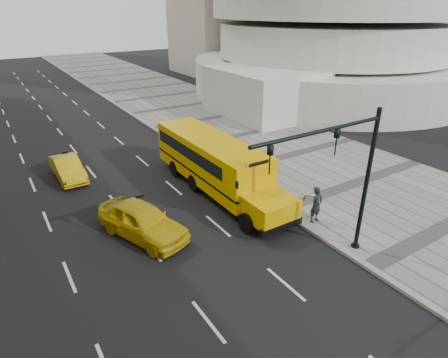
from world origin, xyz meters
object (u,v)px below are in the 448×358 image
taxi_near (142,221)px  pedestrian (316,205)px  school_bus (213,160)px  taxi_far (68,168)px  traffic_signal (346,172)px

taxi_near → pedestrian: bearing=-45.0°
school_bus → taxi_near: bearing=-154.6°
taxi_far → pedestrian: 15.13m
school_bus → taxi_far: 9.22m
taxi_near → pedestrian: size_ratio=2.60×
school_bus → taxi_near: 6.04m
taxi_far → taxi_near: bearing=-81.4°
taxi_near → pedestrian: (7.54, -3.54, 0.26)m
pedestrian → traffic_signal: traffic_signal is taller
taxi_far → pedestrian: bearing=-54.7°
school_bus → traffic_signal: traffic_signal is taller
taxi_near → traffic_signal: size_ratio=0.75×
pedestrian → taxi_near: bearing=149.9°
taxi_near → traffic_signal: traffic_signal is taller
traffic_signal → school_bus: bearing=94.6°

